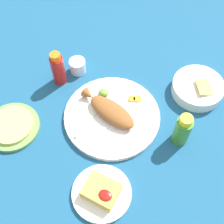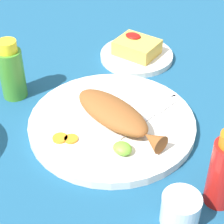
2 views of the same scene
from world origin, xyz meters
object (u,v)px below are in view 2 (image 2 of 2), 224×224
at_px(main_plate, 112,123).
at_px(hot_sauce_bottle_red, 224,171).
at_px(fork_near, 141,101).
at_px(fried_fish, 115,114).
at_px(salt_cup, 180,211).
at_px(hot_sauce_bottle_green, 12,71).
at_px(fork_far, 154,113).
at_px(side_plate_fries, 137,56).

bearing_deg(main_plate, hot_sauce_bottle_red, 167.59).
relative_size(fork_near, hot_sauce_bottle_red, 1.07).
bearing_deg(fried_fish, main_plate, 0.00).
distance_m(main_plate, fried_fish, 0.03).
bearing_deg(salt_cup, hot_sauce_bottle_green, -12.02).
distance_m(fork_far, side_plate_fries, 0.25).
xyz_separation_m(hot_sauce_bottle_green, salt_cup, (-0.46, 0.10, -0.04)).
relative_size(fork_near, fork_far, 0.84).
height_order(hot_sauce_bottle_green, side_plate_fries, hot_sauce_bottle_green).
relative_size(fork_far, hot_sauce_bottle_green, 1.36).
height_order(fork_near, hot_sauce_bottle_red, hot_sauce_bottle_red).
height_order(salt_cup, side_plate_fries, salt_cup).
bearing_deg(main_plate, salt_cup, 149.26).
distance_m(fork_far, salt_cup, 0.25).
bearing_deg(fork_far, main_plate, 145.85).
bearing_deg(fork_near, main_plate, -154.49).
xyz_separation_m(fork_near, side_plate_fries, (0.12, -0.17, -0.01)).
height_order(main_plate, salt_cup, salt_cup).
distance_m(fried_fish, fork_far, 0.08).
relative_size(hot_sauce_bottle_green, salt_cup, 2.18).
bearing_deg(fork_far, side_plate_fries, 49.11).
xyz_separation_m(main_plate, hot_sauce_bottle_red, (-0.25, 0.06, 0.06)).
bearing_deg(hot_sauce_bottle_green, side_plate_fries, -115.99).
bearing_deg(side_plate_fries, fork_far, 129.56).
xyz_separation_m(fried_fish, hot_sauce_bottle_green, (0.25, 0.03, 0.02)).
height_order(hot_sauce_bottle_red, side_plate_fries, hot_sauce_bottle_red).
bearing_deg(fork_far, salt_cup, -131.21).
distance_m(fried_fish, salt_cup, 0.24).
distance_m(hot_sauce_bottle_red, side_plate_fries, 0.47).
bearing_deg(fork_far, fork_near, 72.69).
bearing_deg(main_plate, fork_far, -133.70).
distance_m(main_plate, fork_near, 0.09).
bearing_deg(salt_cup, side_plate_fries, -50.60).
height_order(fork_near, fork_far, same).
height_order(hot_sauce_bottle_red, salt_cup, hot_sauce_bottle_red).
bearing_deg(hot_sauce_bottle_red, hot_sauce_bottle_green, -2.74).
bearing_deg(salt_cup, main_plate, -30.74).
relative_size(main_plate, fried_fish, 1.46).
relative_size(main_plate, side_plate_fries, 1.83).
height_order(main_plate, hot_sauce_bottle_green, hot_sauce_bottle_green).
xyz_separation_m(fork_far, salt_cup, (-0.16, 0.19, 0.00)).
xyz_separation_m(fork_near, hot_sauce_bottle_red, (-0.23, 0.14, 0.05)).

